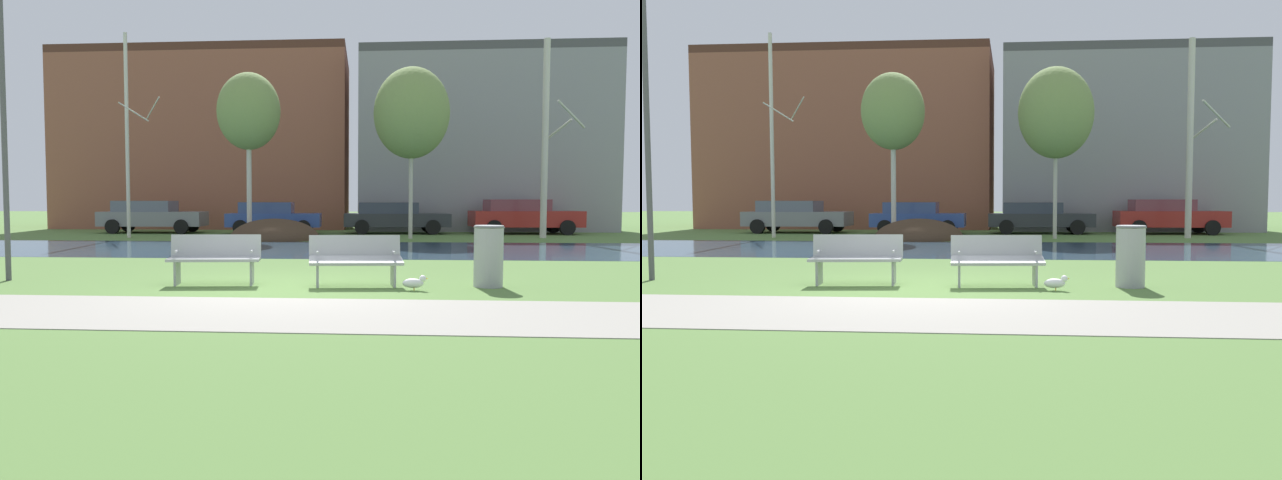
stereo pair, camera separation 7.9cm
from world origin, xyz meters
The scene contains 19 objects.
ground_plane centered at (0.00, 10.00, 0.00)m, with size 120.00×120.00×0.00m, color #517538.
paved_path_strip centered at (0.00, -2.22, 0.01)m, with size 60.00×2.43×0.01m, color gray.
river_band centered at (0.00, 8.54, 0.00)m, with size 80.00×6.48×0.01m, color #2D475B.
soil_mound centered at (-2.07, 13.13, 0.00)m, with size 3.43×3.24×1.57m, color #423021.
bench_left centered at (-1.24, 0.50, 0.47)m, with size 1.65×0.71×0.87m.
bench_right centered at (1.23, 0.50, 0.47)m, with size 1.65×0.71×0.87m.
trash_bin centered at (3.50, 0.55, 0.54)m, with size 0.52×0.52×1.05m.
seagull centered at (2.21, 0.00, 0.13)m, with size 0.42×0.16×0.25m.
streetlamp centered at (-5.18, 0.73, 3.86)m, with size 0.32×0.32×5.86m.
birch_far_left centered at (-7.95, 13.73, 4.04)m, with size 1.49×2.31×7.98m.
birch_left centered at (-3.11, 13.54, 4.85)m, with size 2.44×2.44×6.34m.
birch_center_left centered at (3.10, 13.96, 4.80)m, with size 2.89×2.89×6.54m.
birch_center centered at (8.36, 14.71, 3.89)m, with size 1.61×2.46×7.70m.
parked_van_nearest_grey centered at (-8.33, 17.31, 0.77)m, with size 4.68×2.17×1.45m.
parked_sedan_second_blue centered at (-2.73, 16.87, 0.74)m, with size 4.12×2.04×1.39m.
parked_hatch_third_dark centered at (2.61, 17.55, 0.74)m, with size 4.65×2.08×1.38m.
parked_wagon_fourth_red centered at (8.24, 17.65, 0.80)m, with size 4.67×2.19×1.51m.
building_brick_low centered at (-7.29, 24.13, 4.65)m, with size 15.21×7.41×9.30m.
building_grey_warehouse centered at (7.01, 23.55, 4.38)m, with size 12.02×8.97×8.76m.
Camera 2 is at (1.50, -10.22, 1.48)m, focal length 34.94 mm.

